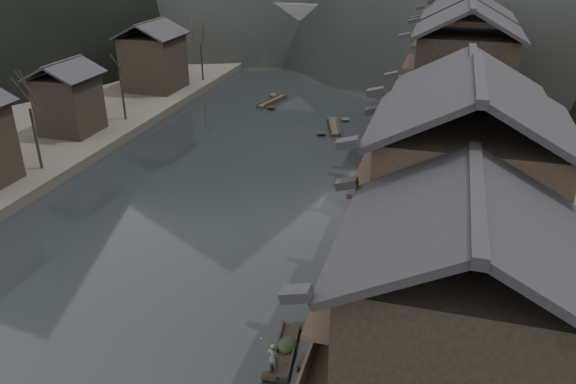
% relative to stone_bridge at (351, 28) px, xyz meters
% --- Properties ---
extents(water, '(300.00, 300.00, 0.00)m').
position_rel_stone_bridge_xyz_m(water, '(0.00, -72.00, -5.11)').
color(water, black).
rests_on(water, ground).
extents(left_bank, '(40.00, 200.00, 1.20)m').
position_rel_stone_bridge_xyz_m(left_bank, '(-35.00, -32.00, -4.51)').
color(left_bank, '#2D2823').
rests_on(left_bank, ground).
extents(stilt_houses, '(9.00, 67.60, 15.53)m').
position_rel_stone_bridge_xyz_m(stilt_houses, '(17.28, -53.20, 3.82)').
color(stilt_houses, black).
rests_on(stilt_houses, ground).
extents(left_houses, '(8.10, 53.20, 8.73)m').
position_rel_stone_bridge_xyz_m(left_houses, '(-20.50, -51.88, 0.55)').
color(left_houses, black).
rests_on(left_houses, left_bank).
extents(bare_trees, '(3.90, 62.42, 7.80)m').
position_rel_stone_bridge_xyz_m(bare_trees, '(-17.00, -56.32, 1.55)').
color(bare_trees, black).
rests_on(bare_trees, left_bank).
extents(moored_sampans, '(3.55, 73.56, 0.47)m').
position_rel_stone_bridge_xyz_m(moored_sampans, '(11.76, -44.93, -4.91)').
color(moored_sampans, black).
rests_on(moored_sampans, water).
extents(midriver_boats, '(12.13, 14.10, 0.45)m').
position_rel_stone_bridge_xyz_m(midriver_boats, '(-0.02, -32.80, -4.91)').
color(midriver_boats, black).
rests_on(midriver_boats, water).
extents(stone_bridge, '(40.00, 6.00, 9.00)m').
position_rel_stone_bridge_xyz_m(stone_bridge, '(0.00, 0.00, 0.00)').
color(stone_bridge, '#4C4C4F').
rests_on(stone_bridge, ground).
extents(hero_sampan, '(1.43, 4.66, 0.43)m').
position_rel_stone_bridge_xyz_m(hero_sampan, '(9.69, -73.21, -4.91)').
color(hero_sampan, black).
rests_on(hero_sampan, water).
extents(cargo_heap, '(1.01, 1.33, 0.61)m').
position_rel_stone_bridge_xyz_m(cargo_heap, '(9.72, -73.00, -4.37)').
color(cargo_heap, black).
rests_on(cargo_heap, hero_sampan).
extents(boatman, '(0.62, 0.41, 1.67)m').
position_rel_stone_bridge_xyz_m(boatman, '(9.51, -74.81, -3.84)').
color(boatman, '#535355').
rests_on(boatman, hero_sampan).
extents(bamboo_pole, '(0.98, 1.95, 3.28)m').
position_rel_stone_bridge_xyz_m(bamboo_pole, '(9.71, -74.81, -1.37)').
color(bamboo_pole, '#8C7A51').
rests_on(bamboo_pole, boatman).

